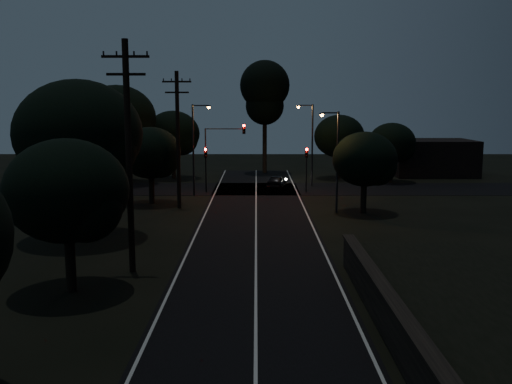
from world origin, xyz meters
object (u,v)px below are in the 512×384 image
object	(u,v)px
utility_pole_mid	(129,153)
signal_mast	(224,145)
streetlight_a	(195,143)
signal_right	(306,161)
tall_pine	(265,92)
streetlight_b	(310,139)
utility_pole_far	(178,138)
signal_left	(206,161)
streetlight_c	(335,155)
car	(277,182)

from	to	relation	value
utility_pole_mid	signal_mast	distance (m)	25.22
streetlight_a	signal_right	bearing A→B (deg)	11.34
utility_pole_mid	tall_pine	bearing A→B (deg)	80.07
signal_right	signal_mast	xyz separation A→B (m)	(-7.51, 0.00, 1.50)
signal_right	signal_mast	distance (m)	7.66
streetlight_b	signal_right	bearing A→B (deg)	-100.00
utility_pole_far	streetlight_b	xyz separation A→B (m)	(11.31, 12.00, -0.85)
streetlight_a	signal_left	bearing A→B (deg)	70.41
utility_pole_far	streetlight_c	bearing A→B (deg)	-9.60
tall_pine	signal_right	distance (m)	16.77
signal_left	signal_mast	world-z (taller)	signal_mast
utility_pole_mid	signal_left	xyz separation A→B (m)	(1.40, 24.99, -2.90)
utility_pole_mid	utility_pole_far	bearing A→B (deg)	90.00
tall_pine	car	bearing A→B (deg)	-85.55
signal_mast	signal_right	bearing A→B (deg)	-0.03
utility_pole_mid	signal_right	bearing A→B (deg)	67.01
signal_right	streetlight_c	xyz separation A→B (m)	(1.23, -9.99, 1.51)
signal_left	streetlight_c	bearing A→B (deg)	-43.76
utility_pole_far	signal_left	size ratio (longest dim) A/B	2.56
utility_pole_mid	streetlight_b	size ratio (longest dim) A/B	1.38
signal_right	signal_mast	bearing A→B (deg)	179.97
utility_pole_far	car	distance (m)	14.07
signal_mast	streetlight_c	size ratio (longest dim) A/B	0.83
streetlight_a	streetlight_b	distance (m)	12.19
signal_left	signal_right	xyz separation A→B (m)	(9.20, 0.00, 0.00)
streetlight_c	signal_mast	bearing A→B (deg)	131.19
tall_pine	car	xyz separation A→B (m)	(0.97, -12.47, -8.74)
streetlight_a	streetlight_c	bearing A→B (deg)	-35.69
tall_pine	streetlight_b	size ratio (longest dim) A/B	1.63
tall_pine	signal_left	xyz separation A→B (m)	(-5.60, -15.01, -6.54)
utility_pole_mid	car	bearing A→B (deg)	73.86
tall_pine	signal_left	bearing A→B (deg)	-110.46
signal_right	car	xyz separation A→B (m)	(-2.63, 2.55, -2.20)
utility_pole_far	car	world-z (taller)	utility_pole_far
streetlight_a	car	world-z (taller)	streetlight_a
signal_left	streetlight_a	size ratio (longest dim) A/B	0.51
signal_left	streetlight_b	world-z (taller)	streetlight_b
tall_pine	signal_mast	bearing A→B (deg)	-104.62
signal_left	signal_right	bearing A→B (deg)	0.00
streetlight_b	tall_pine	bearing A→B (deg)	111.38
tall_pine	car	distance (m)	15.26
streetlight_c	utility_pole_far	bearing A→B (deg)	170.40
utility_pole_far	streetlight_c	size ratio (longest dim) A/B	1.40
signal_left	signal_mast	bearing A→B (deg)	0.13
utility_pole_mid	signal_left	world-z (taller)	utility_pole_mid
signal_mast	streetlight_b	xyz separation A→B (m)	(8.22, 4.01, 0.30)
streetlight_a	streetlight_c	xyz separation A→B (m)	(11.14, -8.00, -0.29)
utility_pole_far	signal_right	distance (m)	13.53
signal_right	utility_pole_mid	bearing A→B (deg)	-112.99
tall_pine	signal_right	world-z (taller)	tall_pine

